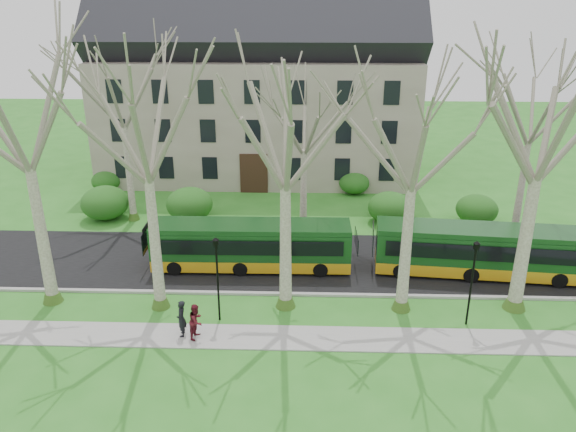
{
  "coord_description": "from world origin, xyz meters",
  "views": [
    {
      "loc": [
        -1.85,
        -24.6,
        14.91
      ],
      "look_at": [
        -2.78,
        3.0,
        3.94
      ],
      "focal_mm": 35.0,
      "sensor_mm": 36.0,
      "label": 1
    }
  ],
  "objects_px": {
    "bus_follow": "(480,250)",
    "pedestrian_b": "(196,321)",
    "pedestrian_a": "(181,319)",
    "bus_lead": "(251,245)"
  },
  "relations": [
    {
      "from": "pedestrian_a",
      "to": "pedestrian_b",
      "type": "xyz_separation_m",
      "value": [
        0.71,
        -0.12,
        -0.04
      ]
    },
    {
      "from": "bus_lead",
      "to": "pedestrian_b",
      "type": "xyz_separation_m",
      "value": [
        -1.87,
        -7.22,
        -0.55
      ]
    },
    {
      "from": "bus_follow",
      "to": "pedestrian_b",
      "type": "height_order",
      "value": "bus_follow"
    },
    {
      "from": "bus_lead",
      "to": "pedestrian_b",
      "type": "height_order",
      "value": "bus_lead"
    },
    {
      "from": "pedestrian_a",
      "to": "pedestrian_b",
      "type": "relative_size",
      "value": 1.04
    },
    {
      "from": "pedestrian_a",
      "to": "pedestrian_b",
      "type": "distance_m",
      "value": 0.72
    },
    {
      "from": "bus_follow",
      "to": "pedestrian_a",
      "type": "height_order",
      "value": "bus_follow"
    },
    {
      "from": "pedestrian_a",
      "to": "pedestrian_b",
      "type": "bearing_deg",
      "value": 72.71
    },
    {
      "from": "bus_lead",
      "to": "pedestrian_b",
      "type": "distance_m",
      "value": 7.48
    },
    {
      "from": "bus_follow",
      "to": "pedestrian_b",
      "type": "xyz_separation_m",
      "value": [
        -14.8,
        -6.86,
        -0.59
      ]
    }
  ]
}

